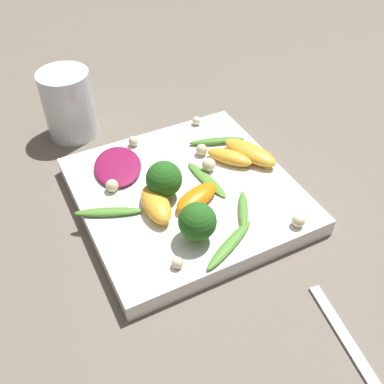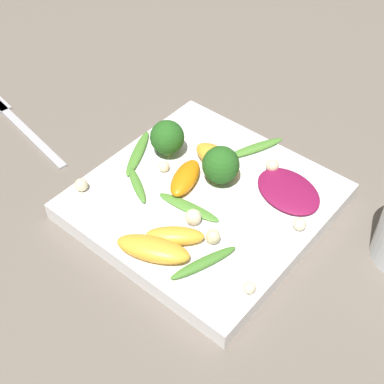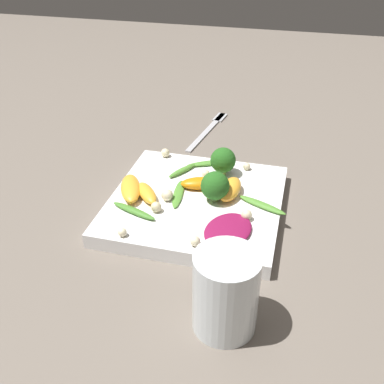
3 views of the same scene
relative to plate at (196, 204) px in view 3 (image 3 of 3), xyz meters
name	(u,v)px [view 3 (image 3 of 3)]	position (x,y,z in m)	size (l,w,h in m)	color
ground_plane	(196,210)	(0.00, 0.00, -0.01)	(2.40, 2.40, 0.00)	#6B6056
plate	(196,204)	(0.00, 0.00, 0.00)	(0.26, 0.26, 0.02)	white
drinking_glass	(226,292)	(0.09, -0.21, 0.04)	(0.07, 0.07, 0.10)	white
fork	(211,126)	(-0.04, 0.30, -0.01)	(0.05, 0.20, 0.01)	#B2B2B7
radicchio_leaf_0	(228,230)	(0.06, -0.07, 0.02)	(0.08, 0.10, 0.01)	maroon
orange_segment_0	(147,193)	(-0.07, -0.02, 0.02)	(0.06, 0.06, 0.02)	#FCAD33
orange_segment_1	(230,189)	(0.05, 0.02, 0.02)	(0.04, 0.07, 0.02)	#FCAD33
orange_segment_2	(198,183)	(0.00, 0.03, 0.02)	(0.07, 0.05, 0.02)	orange
orange_segment_3	(131,188)	(-0.10, -0.01, 0.02)	(0.06, 0.08, 0.02)	#FCAD33
broccoli_floret_0	(223,160)	(0.03, 0.08, 0.04)	(0.04, 0.04, 0.05)	#84AD5B
broccoli_floret_1	(215,185)	(0.03, 0.00, 0.04)	(0.04, 0.04, 0.05)	#7A9E51
arugula_sprig_0	(183,170)	(-0.04, 0.07, 0.02)	(0.04, 0.06, 0.01)	#518E33
arugula_sprig_1	(134,211)	(-0.08, -0.06, 0.02)	(0.08, 0.04, 0.01)	#47842D
arugula_sprig_2	(209,163)	(0.00, 0.11, 0.01)	(0.08, 0.05, 0.01)	#518E33
arugula_sprig_3	(178,194)	(-0.03, 0.00, 0.01)	(0.03, 0.08, 0.00)	#518E33
arugula_sprig_4	(262,203)	(0.10, 0.00, 0.02)	(0.08, 0.04, 0.01)	#518E33
macadamia_nut_0	(122,232)	(-0.07, -0.12, 0.02)	(0.01, 0.01, 0.01)	beige
macadamia_nut_1	(247,166)	(0.06, 0.10, 0.02)	(0.01, 0.01, 0.01)	beige
macadamia_nut_2	(167,195)	(-0.04, -0.02, 0.02)	(0.02, 0.02, 0.02)	beige
macadamia_nut_3	(206,174)	(0.00, 0.06, 0.02)	(0.01, 0.01, 0.01)	beige
macadamia_nut_4	(165,153)	(-0.08, 0.11, 0.02)	(0.02, 0.02, 0.02)	beige
macadamia_nut_5	(247,215)	(0.08, -0.04, 0.02)	(0.02, 0.02, 0.02)	beige
macadamia_nut_6	(195,241)	(0.03, -0.11, 0.02)	(0.01, 0.01, 0.01)	beige
macadamia_nut_7	(156,207)	(-0.05, -0.05, 0.02)	(0.02, 0.02, 0.02)	beige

